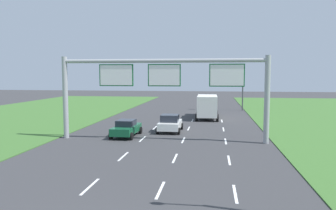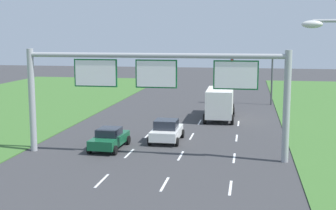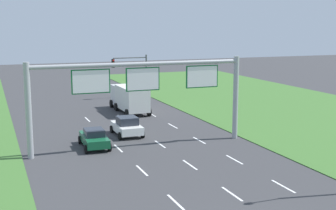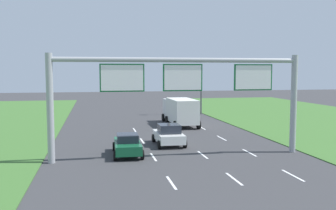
{
  "view_description": "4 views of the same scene",
  "coord_description": "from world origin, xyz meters",
  "px_view_note": "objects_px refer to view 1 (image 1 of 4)",
  "views": [
    {
      "loc": [
        4.19,
        -8.94,
        5.47
      ],
      "look_at": [
        0.19,
        19.93,
        2.77
      ],
      "focal_mm": 35.0,
      "sensor_mm": 36.0,
      "label": 1
    },
    {
      "loc": [
        6.03,
        -11.7,
        7.96
      ],
      "look_at": [
        0.63,
        19.55,
        3.13
      ],
      "focal_mm": 50.0,
      "sensor_mm": 36.0,
      "label": 2
    },
    {
      "loc": [
        -10.93,
        -16.56,
        9.7
      ],
      "look_at": [
        1.85,
        16.49,
        3.48
      ],
      "focal_mm": 50.0,
      "sensor_mm": 36.0,
      "label": 3
    },
    {
      "loc": [
        -5.68,
        -6.85,
        5.87
      ],
      "look_at": [
        -0.35,
        19.92,
        3.38
      ],
      "focal_mm": 40.0,
      "sensor_mm": 36.0,
      "label": 4
    }
  ],
  "objects_px": {
    "car_near_red": "(170,123)",
    "traffic_light_mast": "(230,85)",
    "box_truck": "(207,105)",
    "sign_gantry": "(164,81)",
    "car_mid_lane": "(126,128)"
  },
  "relations": [
    {
      "from": "car_mid_lane",
      "to": "box_truck",
      "type": "xyz_separation_m",
      "value": [
        6.88,
        13.41,
        0.87
      ]
    },
    {
      "from": "car_near_red",
      "to": "car_mid_lane",
      "type": "relative_size",
      "value": 0.94
    },
    {
      "from": "car_near_red",
      "to": "traffic_light_mast",
      "type": "height_order",
      "value": "traffic_light_mast"
    },
    {
      "from": "car_mid_lane",
      "to": "sign_gantry",
      "type": "distance_m",
      "value": 5.68
    },
    {
      "from": "car_near_red",
      "to": "box_truck",
      "type": "xyz_separation_m",
      "value": [
        3.34,
        10.46,
        0.8
      ]
    },
    {
      "from": "box_truck",
      "to": "sign_gantry",
      "type": "relative_size",
      "value": 0.44
    },
    {
      "from": "traffic_light_mast",
      "to": "sign_gantry",
      "type": "bearing_deg",
      "value": -105.07
    },
    {
      "from": "car_mid_lane",
      "to": "sign_gantry",
      "type": "height_order",
      "value": "sign_gantry"
    },
    {
      "from": "car_mid_lane",
      "to": "traffic_light_mast",
      "type": "bearing_deg",
      "value": 68.08
    },
    {
      "from": "box_truck",
      "to": "sign_gantry",
      "type": "xyz_separation_m",
      "value": [
        -3.3,
        -14.8,
        3.32
      ]
    },
    {
      "from": "car_mid_lane",
      "to": "sign_gantry",
      "type": "bearing_deg",
      "value": -19.32
    },
    {
      "from": "car_mid_lane",
      "to": "traffic_light_mast",
      "type": "height_order",
      "value": "traffic_light_mast"
    },
    {
      "from": "car_near_red",
      "to": "sign_gantry",
      "type": "distance_m",
      "value": 5.97
    },
    {
      "from": "box_truck",
      "to": "sign_gantry",
      "type": "distance_m",
      "value": 15.52
    },
    {
      "from": "car_near_red",
      "to": "car_mid_lane",
      "type": "bearing_deg",
      "value": -140.04
    }
  ]
}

